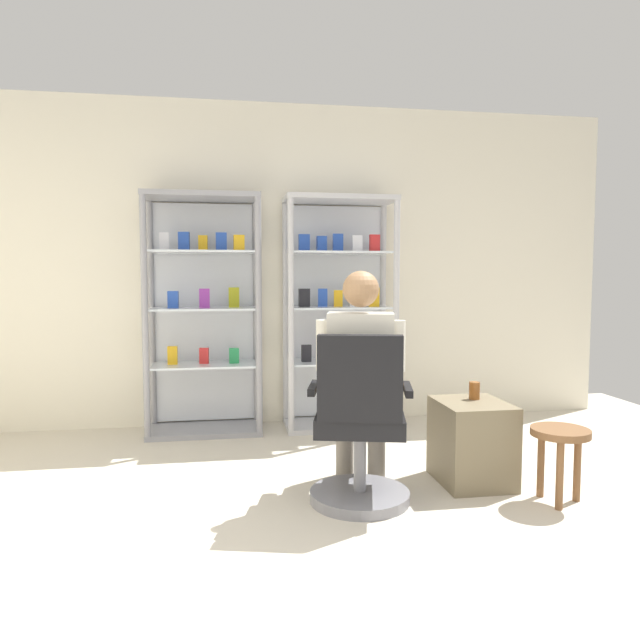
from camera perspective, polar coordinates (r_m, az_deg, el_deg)
The scene contains 9 objects.
ground_plane at distance 2.39m, azimuth 1.33°, elevation -27.53°, with size 7.20×7.20×0.00m, color beige.
back_wall at distance 5.01m, azimuth -4.95°, elevation 5.37°, with size 6.00×0.10×2.70m, color silver.
display_cabinet_left at distance 4.77m, azimuth -11.31°, elevation 0.75°, with size 0.90×0.45×1.90m.
display_cabinet_right at distance 4.86m, azimuth 1.77°, elevation 0.90°, with size 0.90×0.45×1.90m.
office_chair at distance 3.24m, azimuth 3.93°, elevation -11.19°, with size 0.62×0.59×0.96m.
seated_shopkeeper at distance 3.33m, azimuth 3.99°, elevation -5.15°, with size 0.55×0.62×1.29m.
storage_crate at distance 3.74m, azimuth 14.66°, elevation -11.51°, with size 0.41×0.48×0.50m, color #72664C.
tea_glass at distance 3.75m, azimuth 14.90°, elevation -6.70°, with size 0.07×0.07×0.11m, color brown.
wooden_stool at distance 3.55m, azimuth 22.47°, elevation -11.13°, with size 0.32×0.32×0.42m.
Camera 1 is at (-0.37, -2.00, 1.27)m, focal length 32.63 mm.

